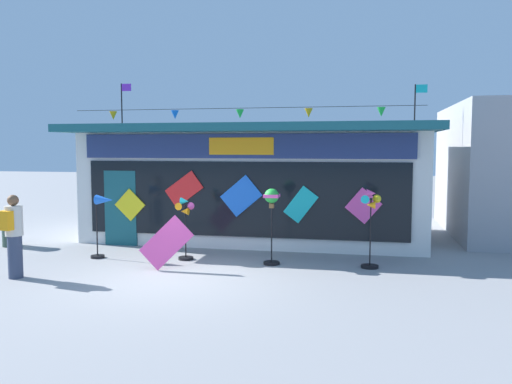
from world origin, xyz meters
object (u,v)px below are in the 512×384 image
wind_spinner_center_left (272,207)px  wind_spinner_far_left (103,212)px  wind_spinner_center_right (371,217)px  kite_shop_building (259,181)px  wind_spinner_left (185,220)px  display_kite_on_ground (166,243)px  person_mid_plaza (14,234)px  trash_bin (12,228)px

wind_spinner_center_left → wind_spinner_far_left: bearing=-177.5°
wind_spinner_center_right → wind_spinner_center_left: bearing=-178.0°
kite_shop_building → wind_spinner_center_left: 3.83m
wind_spinner_center_left → kite_shop_building: bearing=105.7°
wind_spinner_far_left → wind_spinner_left: (1.96, 0.22, -0.16)m
display_kite_on_ground → person_mid_plaza: bearing=-154.9°
person_mid_plaza → trash_bin: (-2.31, 2.97, -0.41)m
wind_spinner_center_left → trash_bin: wind_spinner_center_left is taller
wind_spinner_center_left → trash_bin: 7.21m
wind_spinner_far_left → display_kite_on_ground: 2.14m
wind_spinner_center_left → person_mid_plaza: 5.34m
wind_spinner_center_right → person_mid_plaza: (-6.97, -2.35, -0.23)m
wind_spinner_left → wind_spinner_center_left: bearing=-1.4°
wind_spinner_left → wind_spinner_center_left: wind_spinner_center_left is taller
display_kite_on_ground → wind_spinner_center_right: bearing=14.1°
wind_spinner_center_left → display_kite_on_ground: size_ratio=1.57×
wind_spinner_left → trash_bin: bearing=172.7°
wind_spinner_left → kite_shop_building: bearing=74.3°
kite_shop_building → wind_spinner_left: bearing=-105.7°
kite_shop_building → wind_spinner_left: kite_shop_building is taller
wind_spinner_left → wind_spinner_far_left: bearing=-173.5°
kite_shop_building → wind_spinner_left: 3.82m
wind_spinner_center_right → display_kite_on_ground: (-4.25, -1.07, -0.53)m
wind_spinner_center_left → wind_spinner_center_right: (2.15, 0.08, -0.17)m
wind_spinner_left → wind_spinner_center_right: bearing=0.4°
kite_shop_building → trash_bin: bearing=-154.1°
wind_spinner_left → wind_spinner_center_left: (2.05, -0.05, 0.35)m
wind_spinner_far_left → display_kite_on_ground: (1.91, -0.82, -0.51)m
person_mid_plaza → display_kite_on_ground: 3.02m
wind_spinner_far_left → trash_bin: wind_spinner_far_left is taller
person_mid_plaza → display_kite_on_ground: bearing=-146.6°
wind_spinner_far_left → person_mid_plaza: bearing=-111.2°
wind_spinner_far_left → person_mid_plaza: (-0.81, -2.10, -0.21)m
wind_spinner_center_right → trash_bin: (-9.29, 0.63, -0.64)m
wind_spinner_far_left → kite_shop_building: bearing=52.3°
wind_spinner_left → trash_bin: wind_spinner_left is taller
wind_spinner_far_left → display_kite_on_ground: bearing=-23.3°
kite_shop_building → wind_spinner_center_left: bearing=-74.3°
wind_spinner_center_right → trash_bin: wind_spinner_center_right is taller
kite_shop_building → wind_spinner_far_left: bearing=-127.7°
trash_bin → display_kite_on_ground: display_kite_on_ground is taller
trash_bin → person_mid_plaza: bearing=-52.1°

